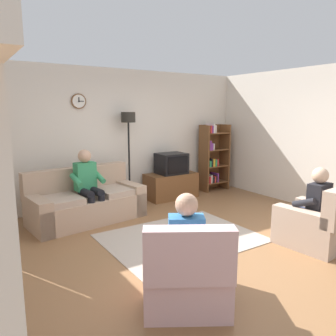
# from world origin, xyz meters

# --- Properties ---
(ground_plane) EXTENTS (12.00, 12.00, 0.00)m
(ground_plane) POSITION_xyz_m (0.00, 0.00, 0.00)
(ground_plane) COLOR #8C603D
(back_wall_assembly) EXTENTS (6.20, 0.17, 2.70)m
(back_wall_assembly) POSITION_xyz_m (-0.00, 2.66, 1.35)
(back_wall_assembly) COLOR silver
(back_wall_assembly) RESTS_ON ground_plane
(right_wall) EXTENTS (0.12, 5.80, 2.70)m
(right_wall) POSITION_xyz_m (2.86, 0.00, 1.35)
(right_wall) COLOR silver
(right_wall) RESTS_ON ground_plane
(couch) EXTENTS (1.99, 1.10, 0.90)m
(couch) POSITION_xyz_m (-1.12, 1.81, 0.31)
(couch) COLOR tan
(couch) RESTS_ON ground_plane
(tv_stand) EXTENTS (1.10, 0.56, 0.54)m
(tv_stand) POSITION_xyz_m (0.93, 2.25, 0.27)
(tv_stand) COLOR brown
(tv_stand) RESTS_ON ground_plane
(tv) EXTENTS (0.60, 0.49, 0.44)m
(tv) POSITION_xyz_m (0.93, 2.23, 0.76)
(tv) COLOR black
(tv) RESTS_ON tv_stand
(bookshelf) EXTENTS (0.68, 0.36, 1.59)m
(bookshelf) POSITION_xyz_m (2.15, 2.32, 0.78)
(bookshelf) COLOR brown
(bookshelf) RESTS_ON ground_plane
(floor_lamp) EXTENTS (0.28, 0.28, 1.85)m
(floor_lamp) POSITION_xyz_m (-0.01, 2.35, 1.45)
(floor_lamp) COLOR black
(floor_lamp) RESTS_ON ground_plane
(armchair_near_window) EXTENTS (1.14, 1.17, 0.90)m
(armchair_near_window) POSITION_xyz_m (-1.14, -1.12, 0.29)
(armchair_near_window) COLOR beige
(armchair_near_window) RESTS_ON ground_plane
(armchair_near_bookshelf) EXTENTS (0.88, 0.95, 0.90)m
(armchair_near_bookshelf) POSITION_xyz_m (1.23, -1.00, 0.29)
(armchair_near_bookshelf) COLOR tan
(armchair_near_bookshelf) RESTS_ON ground_plane
(area_rug) EXTENTS (2.20, 1.70, 0.01)m
(area_rug) POSITION_xyz_m (-0.21, 0.26, 0.01)
(area_rug) COLOR #AD9E8E
(area_rug) RESTS_ON ground_plane
(person_on_couch) EXTENTS (0.55, 0.57, 1.24)m
(person_on_couch) POSITION_xyz_m (-1.10, 1.70, 0.70)
(person_on_couch) COLOR #338C59
(person_on_couch) RESTS_ON ground_plane
(person_in_left_armchair) EXTENTS (0.61, 0.64, 1.12)m
(person_in_left_armchair) POSITION_xyz_m (-1.09, -1.05, 0.60)
(person_in_left_armchair) COLOR #3372B2
(person_in_left_armchair) RESTS_ON ground_plane
(person_in_right_armchair) EXTENTS (0.54, 0.56, 1.12)m
(person_in_right_armchair) POSITION_xyz_m (1.22, -0.91, 0.60)
(person_in_right_armchair) COLOR black
(person_in_right_armchair) RESTS_ON ground_plane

